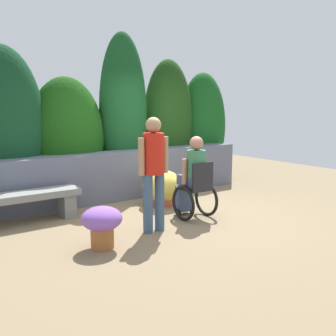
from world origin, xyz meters
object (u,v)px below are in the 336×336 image
at_px(flower_pot_purple_near, 162,187).
at_px(flower_pot_terracotta_by_wall, 102,223).
at_px(stone_bench, 25,202).
at_px(person_standing_companion, 154,167).
at_px(person_in_wheelchair, 194,180).

bearing_deg(flower_pot_purple_near, flower_pot_terracotta_by_wall, -144.28).
distance_m(stone_bench, person_standing_companion, 2.14).
distance_m(person_standing_companion, flower_pot_purple_near, 1.58).
xyz_separation_m(person_standing_companion, flower_pot_purple_near, (0.92, 1.13, -0.61)).
xyz_separation_m(stone_bench, flower_pot_terracotta_by_wall, (0.51, -1.65, 0.00)).
bearing_deg(person_standing_companion, flower_pot_purple_near, 59.00).
relative_size(flower_pot_purple_near, flower_pot_terracotta_by_wall, 1.33).
bearing_deg(flower_pot_purple_near, person_in_wheelchair, -91.24).
bearing_deg(person_in_wheelchair, flower_pot_purple_near, 93.38).
xyz_separation_m(person_standing_companion, flower_pot_terracotta_by_wall, (-0.89, -0.17, -0.61)).
bearing_deg(person_in_wheelchair, flower_pot_terracotta_by_wall, -163.74).
relative_size(stone_bench, person_standing_companion, 1.02).
xyz_separation_m(person_in_wheelchair, flower_pot_purple_near, (0.02, 0.93, -0.29)).
distance_m(person_in_wheelchair, person_standing_companion, 0.98).
height_order(person_in_wheelchair, flower_pot_terracotta_by_wall, person_in_wheelchair).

